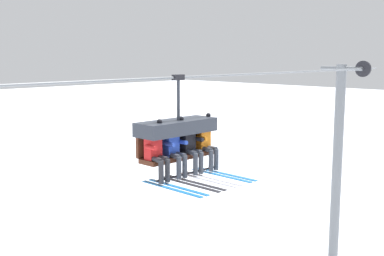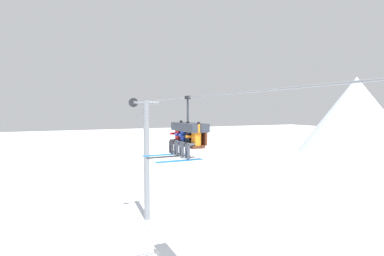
{
  "view_description": "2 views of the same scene",
  "coord_description": "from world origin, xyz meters",
  "px_view_note": "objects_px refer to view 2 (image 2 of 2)",
  "views": [
    {
      "loc": [
        -7.29,
        -8.29,
        7.84
      ],
      "look_at": [
        0.16,
        -0.98,
        6.24
      ],
      "focal_mm": 45.0,
      "sensor_mm": 36.0,
      "label": 1
    },
    {
      "loc": [
        9.93,
        -5.37,
        6.89
      ],
      "look_at": [
        -0.02,
        -0.65,
        6.23
      ],
      "focal_mm": 28.0,
      "sensor_mm": 36.0,
      "label": 2
    }
  ],
  "objects_px": {
    "lift_tower_near": "(146,157)",
    "skier_red": "(176,137)",
    "chairlift_chair": "(189,131)",
    "skier_blue": "(181,138)",
    "skier_black": "(187,139)",
    "skier_orange": "(193,140)"
  },
  "relations": [
    {
      "from": "lift_tower_near",
      "to": "skier_red",
      "type": "height_order",
      "value": "lift_tower_near"
    },
    {
      "from": "lift_tower_near",
      "to": "chairlift_chair",
      "type": "xyz_separation_m",
      "value": [
        7.92,
        -0.71,
        2.14
      ]
    },
    {
      "from": "lift_tower_near",
      "to": "chairlift_chair",
      "type": "distance_m",
      "value": 8.23
    },
    {
      "from": "lift_tower_near",
      "to": "skier_blue",
      "type": "xyz_separation_m",
      "value": [
        7.67,
        -0.93,
        1.85
      ]
    },
    {
      "from": "skier_red",
      "to": "skier_black",
      "type": "xyz_separation_m",
      "value": [
        1.0,
        0.0,
        0.0
      ]
    },
    {
      "from": "skier_blue",
      "to": "skier_black",
      "type": "bearing_deg",
      "value": 0.78
    },
    {
      "from": "chairlift_chair",
      "to": "skier_orange",
      "type": "xyz_separation_m",
      "value": [
        0.76,
        -0.21,
        -0.27
      ]
    },
    {
      "from": "chairlift_chair",
      "to": "skier_red",
      "type": "relative_size",
      "value": 1.26
    },
    {
      "from": "lift_tower_near",
      "to": "skier_orange",
      "type": "bearing_deg",
      "value": -6.06
    },
    {
      "from": "lift_tower_near",
      "to": "skier_blue",
      "type": "bearing_deg",
      "value": -6.9
    },
    {
      "from": "skier_blue",
      "to": "skier_black",
      "type": "height_order",
      "value": "skier_black"
    },
    {
      "from": "lift_tower_near",
      "to": "skier_blue",
      "type": "relative_size",
      "value": 4.49
    },
    {
      "from": "chairlift_chair",
      "to": "skier_red",
      "type": "distance_m",
      "value": 0.83
    },
    {
      "from": "skier_black",
      "to": "chairlift_chair",
      "type": "bearing_deg",
      "value": 139.25
    },
    {
      "from": "skier_red",
      "to": "skier_blue",
      "type": "height_order",
      "value": "skier_red"
    },
    {
      "from": "skier_orange",
      "to": "skier_black",
      "type": "bearing_deg",
      "value": 180.0
    },
    {
      "from": "chairlift_chair",
      "to": "skier_orange",
      "type": "relative_size",
      "value": 1.26
    },
    {
      "from": "skier_blue",
      "to": "skier_orange",
      "type": "bearing_deg",
      "value": 0.39
    },
    {
      "from": "skier_blue",
      "to": "skier_orange",
      "type": "distance_m",
      "value": 1.01
    },
    {
      "from": "skier_blue",
      "to": "skier_black",
      "type": "distance_m",
      "value": 0.5
    },
    {
      "from": "skier_red",
      "to": "skier_orange",
      "type": "distance_m",
      "value": 1.51
    },
    {
      "from": "skier_red",
      "to": "skier_blue",
      "type": "xyz_separation_m",
      "value": [
        0.5,
        -0.01,
        -0.02
      ]
    }
  ]
}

